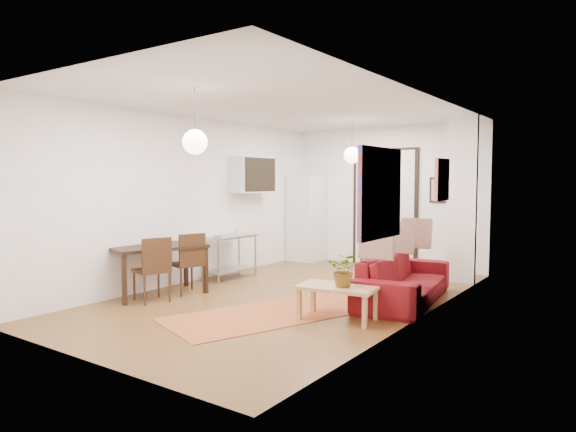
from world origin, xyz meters
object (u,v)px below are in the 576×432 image
Objects in this scene: sofa at (404,279)px; dining_chair_near at (191,257)px; coffee_table at (337,290)px; kitchen_counter at (229,252)px; black_side_chair at (376,248)px; fridge at (306,219)px; dining_table at (157,251)px; dining_chair_far at (157,263)px.

sofa is 2.42× the size of dining_chair_near.
kitchen_counter reaches higher than coffee_table.
coffee_table is at bearing 128.02° from black_side_chair.
coffee_table is 0.57× the size of fridge.
coffee_table is 1.00× the size of kitchen_counter.
fridge is 4.26m from dining_table.
dining_chair_near is at bearing -73.10° from kitchen_counter.
kitchen_counter is 2.76m from black_side_chair.
sofa is 3.33m from kitchen_counter.
black_side_chair is (2.07, 1.83, 0.03)m from kitchen_counter.
coffee_table is 3.05m from dining_table.
black_side_chair is (1.79, 3.76, -0.05)m from dining_chair_far.
fridge is at bearing 45.47° from sofa.
sofa is 1.25× the size of fridge.
sofa is 3.79m from dining_table.
dining_table is (-3.33, -1.79, 0.35)m from sofa.
dining_table is 1.81× the size of black_side_chair.
dining_chair_far is at bearing -77.57° from kitchen_counter.
dining_chair_near is (0.27, -1.23, 0.07)m from kitchen_counter.
dining_chair_far is 1.10× the size of black_side_chair.
black_side_chair is (-1.26, 1.72, 0.17)m from sofa.
kitchen_counter is 0.67× the size of dining_table.
sofa is at bearing 141.59° from dining_chair_far.
dining_table reaches higher than coffee_table.
dining_chair_far is at bearing 115.84° from sofa.
coffee_table is at bearing 6.69° from dining_table.
dining_table is at bearing -173.31° from coffee_table.
fridge reaches higher than dining_chair_far.
coffee_table is 3.30m from kitchen_counter.
fridge is 4.53m from dining_chair_far.
sofa is 2.14m from black_side_chair.
coffee_table is 4.96m from fridge.
dining_chair_far is (0.27, -0.25, -0.13)m from dining_table.
kitchen_counter is at bearing -154.17° from dining_chair_far.
fridge reaches higher than black_side_chair.
dining_table is 4.08m from black_side_chair.
coffee_table is 3.30m from black_side_chair.
sofa is at bearing 28.33° from dining_table.
coffee_table is at bearing 105.79° from dining_chair_near.
dining_chair_near is (0.27, -3.81, -0.37)m from fridge.
kitchen_counter is 1.09× the size of dining_chair_near.
sofa is 1.47m from coffee_table.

